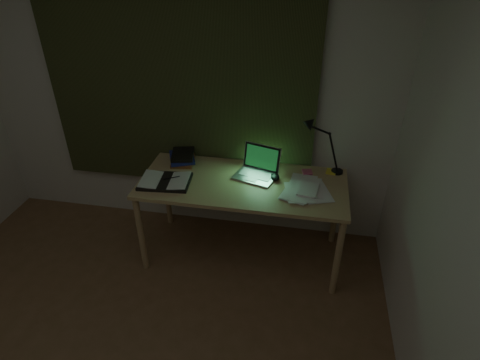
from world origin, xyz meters
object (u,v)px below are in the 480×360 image
object	(u,v)px
open_textbook	(165,181)
book_stack	(183,158)
loose_papers	(302,188)
desk_lamp	(341,144)
desk	(243,220)
laptop	(255,165)

from	to	relation	value
open_textbook	book_stack	size ratio (longest dim) A/B	1.63
loose_papers	desk_lamp	size ratio (longest dim) A/B	0.67
book_stack	desk_lamp	world-z (taller)	desk_lamp
desk	book_stack	distance (m)	0.71
laptop	book_stack	world-z (taller)	laptop
desk	loose_papers	size ratio (longest dim) A/B	4.68
laptop	loose_papers	distance (m)	0.40
laptop	open_textbook	bearing A→B (deg)	-146.77
laptop	book_stack	distance (m)	0.64
laptop	desk_lamp	xyz separation A→B (m)	(0.64, 0.19, 0.14)
laptop	open_textbook	size ratio (longest dim) A/B	0.91
desk	laptop	bearing A→B (deg)	47.15
laptop	book_stack	xyz separation A→B (m)	(-0.63, 0.12, -0.06)
laptop	desk_lamp	size ratio (longest dim) A/B	0.69
laptop	loose_papers	world-z (taller)	laptop
open_textbook	book_stack	distance (m)	0.33
open_textbook	loose_papers	bearing A→B (deg)	0.14
desk	open_textbook	world-z (taller)	open_textbook
desk_lamp	open_textbook	bearing A→B (deg)	-170.93
desk_lamp	desk	bearing A→B (deg)	-166.46
desk_lamp	laptop	bearing A→B (deg)	-170.92
open_textbook	loose_papers	world-z (taller)	open_textbook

